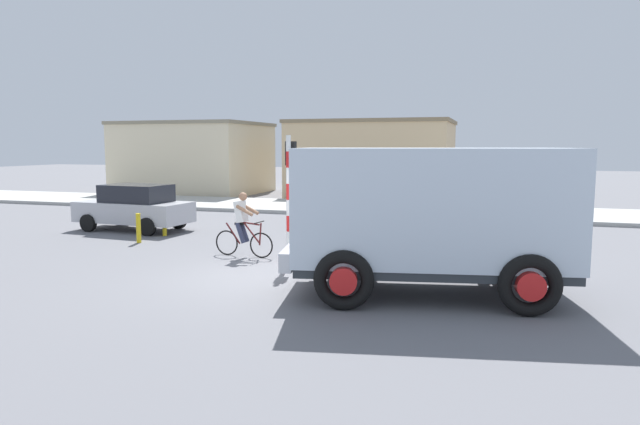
{
  "coord_description": "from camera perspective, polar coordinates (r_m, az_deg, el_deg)",
  "views": [
    {
      "loc": [
        4.92,
        -11.48,
        2.96
      ],
      "look_at": [
        0.54,
        2.5,
        1.2
      ],
      "focal_mm": 31.65,
      "sensor_mm": 36.0,
      "label": 1
    }
  ],
  "objects": [
    {
      "name": "truck_foreground",
      "position": [
        11.24,
        11.0,
        0.13
      ],
      "size": [
        5.78,
        3.55,
        2.9
      ],
      "color": "silver",
      "rests_on": "ground"
    },
    {
      "name": "sidewalk_far",
      "position": [
        25.64,
        6.2,
        0.35
      ],
      "size": [
        80.0,
        5.0,
        0.16
      ],
      "primitive_type": "cube",
      "color": "#ADADA8",
      "rests_on": "ground"
    },
    {
      "name": "ground_plane",
      "position": [
        12.84,
        -5.7,
        -6.51
      ],
      "size": [
        120.0,
        120.0,
        0.0
      ],
      "primitive_type": "plane",
      "color": "slate"
    },
    {
      "name": "bollard_far",
      "position": [
        19.12,
        -15.46,
        -0.94
      ],
      "size": [
        0.14,
        0.14,
        0.9
      ],
      "primitive_type": "cylinder",
      "color": "gold",
      "rests_on": "ground"
    },
    {
      "name": "bollard_near",
      "position": [
        17.98,
        -17.88,
        -1.51
      ],
      "size": [
        0.14,
        0.14,
        0.9
      ],
      "primitive_type": "cylinder",
      "color": "gold",
      "rests_on": "ground"
    },
    {
      "name": "building_corner_left",
      "position": [
        35.91,
        -12.51,
        5.42
      ],
      "size": [
        8.14,
        6.89,
        4.33
      ],
      "color": "beige",
      "rests_on": "ground"
    },
    {
      "name": "car_white_mid",
      "position": [
        20.61,
        -18.25,
        0.53
      ],
      "size": [
        4.12,
        2.1,
        1.6
      ],
      "color": "#B7B7BC",
      "rests_on": "ground"
    },
    {
      "name": "building_mid_block",
      "position": [
        32.95,
        5.36,
        5.46
      ],
      "size": [
        9.03,
        6.45,
        4.35
      ],
      "color": "#D1B284",
      "rests_on": "ground"
    },
    {
      "name": "traffic_light_pole",
      "position": [
        14.13,
        -3.09,
        3.22
      ],
      "size": [
        0.24,
        0.43,
        3.2
      ],
      "color": "red",
      "rests_on": "ground"
    },
    {
      "name": "cyclist",
      "position": [
        15.08,
        -7.79,
        -1.21
      ],
      "size": [
        1.73,
        0.5,
        1.72
      ],
      "color": "black",
      "rests_on": "ground"
    },
    {
      "name": "car_red_near",
      "position": [
        19.12,
        11.92,
        0.26
      ],
      "size": [
        4.28,
        2.58,
        1.6
      ],
      "color": "#B7B7BC",
      "rests_on": "ground"
    },
    {
      "name": "pedestrian_near_kerb",
      "position": [
        20.91,
        0.94,
        1.04
      ],
      "size": [
        0.34,
        0.22,
        1.62
      ],
      "color": "#2D334C",
      "rests_on": "ground"
    }
  ]
}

